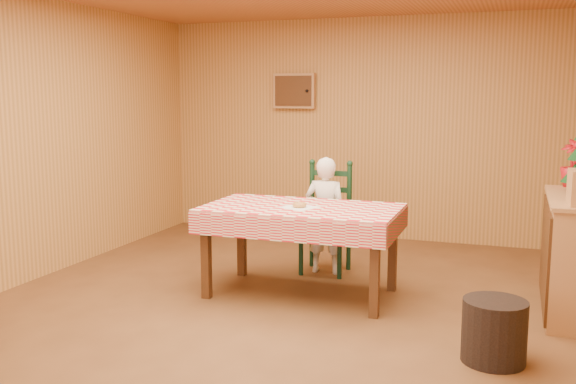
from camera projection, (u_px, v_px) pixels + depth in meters
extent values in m
plane|color=brown|center=(279.00, 316.00, 5.01)|extent=(6.00, 6.00, 0.00)
cube|color=#BC8744|center=(368.00, 129.00, 7.60)|extent=(5.00, 0.10, 2.60)
cube|color=#BC8744|center=(14.00, 141.00, 5.65)|extent=(0.10, 6.00, 2.60)
cube|color=tan|center=(294.00, 91.00, 7.78)|extent=(0.52, 0.08, 0.42)
cube|color=#4C2B14|center=(293.00, 91.00, 7.74)|extent=(0.46, 0.02, 0.36)
sphere|color=black|center=(307.00, 91.00, 7.66)|extent=(0.04, 0.04, 0.04)
cube|color=#4C2B14|center=(301.00, 212.00, 5.44)|extent=(1.60, 0.90, 0.06)
cube|color=#4C2B14|center=(206.00, 258.00, 5.40)|extent=(0.07, 0.07, 0.69)
cube|color=#4C2B14|center=(375.00, 274.00, 4.92)|extent=(0.07, 0.07, 0.69)
cube|color=#4C2B14|center=(242.00, 240.00, 6.08)|extent=(0.07, 0.07, 0.69)
cube|color=#4C2B14|center=(393.00, 252.00, 5.60)|extent=(0.07, 0.07, 0.69)
cube|color=red|center=(301.00, 208.00, 5.44)|extent=(1.64, 0.94, 0.02)
cube|color=red|center=(282.00, 230.00, 5.02)|extent=(1.64, 0.02, 0.18)
cube|color=red|center=(318.00, 210.00, 5.89)|extent=(1.64, 0.02, 0.18)
cube|color=#2F5828|center=(214.00, 213.00, 5.73)|extent=(0.02, 0.94, 0.18)
cube|color=#2F5828|center=(397.00, 226.00, 5.18)|extent=(0.02, 0.94, 0.18)
cube|color=black|center=(325.00, 229.00, 6.17)|extent=(0.44, 0.40, 0.04)
cylinder|color=black|center=(301.00, 254.00, 6.11)|extent=(0.04, 0.04, 0.41)
cylinder|color=black|center=(339.00, 257.00, 5.98)|extent=(0.04, 0.04, 0.41)
cylinder|color=black|center=(312.00, 246.00, 6.42)|extent=(0.04, 0.04, 0.41)
cylinder|color=black|center=(349.00, 249.00, 6.30)|extent=(0.04, 0.04, 0.41)
cylinder|color=black|center=(312.00, 192.00, 6.34)|extent=(0.05, 0.05, 0.60)
sphere|color=black|center=(312.00, 162.00, 6.29)|extent=(0.06, 0.06, 0.06)
cylinder|color=black|center=(349.00, 194.00, 6.21)|extent=(0.05, 0.05, 0.60)
sphere|color=black|center=(350.00, 164.00, 6.17)|extent=(0.06, 0.06, 0.06)
cube|color=black|center=(330.00, 205.00, 6.29)|extent=(0.38, 0.03, 0.05)
cube|color=black|center=(331.00, 189.00, 6.27)|extent=(0.38, 0.03, 0.05)
cube|color=black|center=(331.00, 173.00, 6.25)|extent=(0.38, 0.03, 0.05)
imported|color=white|center=(325.00, 215.00, 6.15)|extent=(0.41, 0.27, 1.12)
cube|color=white|center=(299.00, 207.00, 5.39)|extent=(0.34, 0.34, 0.00)
torus|color=#C48B46|center=(299.00, 205.00, 5.39)|extent=(0.16, 0.16, 0.04)
cube|color=#4C2B14|center=(545.00, 255.00, 5.10)|extent=(0.02, 1.20, 0.80)
sphere|color=#AD1017|center=(575.00, 154.00, 5.19)|extent=(0.04, 0.04, 0.04)
imported|color=#AD1017|center=(574.00, 163.00, 5.43)|extent=(0.31, 0.31, 0.41)
cylinder|color=black|center=(494.00, 331.00, 4.12)|extent=(0.54, 0.54, 0.41)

